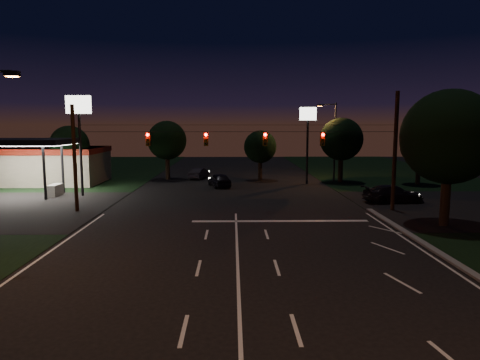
{
  "coord_description": "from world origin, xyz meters",
  "views": [
    {
      "loc": [
        -0.22,
        -16.94,
        6.53
      ],
      "look_at": [
        0.25,
        10.21,
        3.0
      ],
      "focal_mm": 32.0,
      "sensor_mm": 36.0,
      "label": 1
    }
  ],
  "objects_px": {
    "utility_pole_right": "(392,210)",
    "car_oncoming_a": "(219,180)",
    "tree_right_near": "(448,138)",
    "car_oncoming_b": "(199,173)",
    "car_cross": "(393,194)"
  },
  "relations": [
    {
      "from": "car_oncoming_a",
      "to": "car_oncoming_b",
      "type": "xyz_separation_m",
      "value": [
        -2.68,
        6.89,
        -0.06
      ]
    },
    {
      "from": "car_oncoming_a",
      "to": "car_cross",
      "type": "distance_m",
      "value": 17.65
    },
    {
      "from": "car_cross",
      "to": "utility_pole_right",
      "type": "bearing_deg",
      "value": 152.15
    },
    {
      "from": "tree_right_near",
      "to": "car_oncoming_a",
      "type": "xyz_separation_m",
      "value": [
        -15.15,
        17.57,
        -4.95
      ]
    },
    {
      "from": "car_oncoming_b",
      "to": "utility_pole_right",
      "type": "bearing_deg",
      "value": 144.19
    },
    {
      "from": "car_oncoming_a",
      "to": "car_oncoming_b",
      "type": "bearing_deg",
      "value": -85.3
    },
    {
      "from": "tree_right_near",
      "to": "car_oncoming_b",
      "type": "distance_m",
      "value": 30.68
    },
    {
      "from": "car_oncoming_a",
      "to": "car_cross",
      "type": "xyz_separation_m",
      "value": [
        14.9,
        -9.47,
        0.01
      ]
    },
    {
      "from": "tree_right_near",
      "to": "car_oncoming_a",
      "type": "bearing_deg",
      "value": 130.78
    },
    {
      "from": "utility_pole_right",
      "to": "car_oncoming_b",
      "type": "height_order",
      "value": "utility_pole_right"
    },
    {
      "from": "utility_pole_right",
      "to": "car_oncoming_a",
      "type": "height_order",
      "value": "utility_pole_right"
    },
    {
      "from": "car_oncoming_b",
      "to": "car_oncoming_a",
      "type": "bearing_deg",
      "value": 125.73
    },
    {
      "from": "tree_right_near",
      "to": "utility_pole_right",
      "type": "bearing_deg",
      "value": 107.53
    },
    {
      "from": "car_oncoming_b",
      "to": "car_cross",
      "type": "relative_size",
      "value": 0.79
    },
    {
      "from": "utility_pole_right",
      "to": "car_oncoming_a",
      "type": "xyz_separation_m",
      "value": [
        -13.63,
        12.73,
        0.73
      ]
    }
  ]
}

